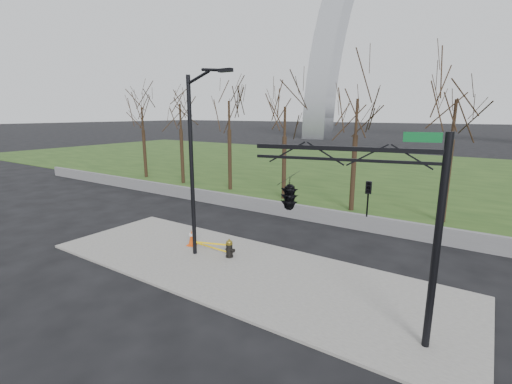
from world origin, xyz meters
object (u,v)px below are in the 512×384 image
Objects in this scene: fire_hydrant at (230,249)px; street_light at (195,155)px; traffic_cone at (192,238)px; traffic_signal_mast at (315,195)px.

fire_hydrant is 0.10× the size of street_light.
fire_hydrant is at bearing -2.58° from traffic_cone.
street_light reaches higher than traffic_cone.
traffic_signal_mast reaches higher than fire_hydrant.
street_light is at bearing -32.12° from traffic_cone.
street_light reaches higher than traffic_signal_mast.
fire_hydrant is 6.91m from traffic_signal_mast.
traffic_cone is at bearing 148.27° from street_light.
traffic_signal_mast reaches higher than traffic_cone.
street_light is (1.06, -0.67, 4.20)m from traffic_cone.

